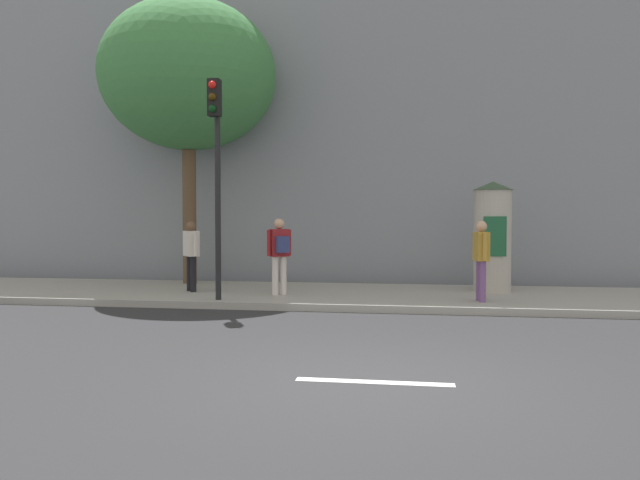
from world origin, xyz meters
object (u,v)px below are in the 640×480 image
Objects in this scene: pedestrian_tallest at (481,254)px; pedestrian_with_backpack at (191,250)px; poster_column at (492,236)px; pedestrian_in_dark_shirt at (280,250)px; traffic_light at (216,154)px; street_tree at (188,76)px.

pedestrian_tallest is 1.01× the size of pedestrian_with_backpack.
poster_column reaches higher than pedestrian_with_backpack.
poster_column is 1.51× the size of pedestrian_in_dark_shirt.
traffic_light is at bearing -135.30° from pedestrian_in_dark_shirt.
pedestrian_tallest is at bearing -18.59° from street_tree.
street_tree is 4.32× the size of pedestrian_in_dark_shirt.
street_tree is 4.49× the size of pedestrian_with_backpack.
pedestrian_tallest is at bearing 7.20° from traffic_light.
traffic_light reaches higher than pedestrian_in_dark_shirt.
poster_column is 1.57× the size of pedestrian_with_backpack.
pedestrian_in_dark_shirt is at bearing 44.70° from traffic_light.
pedestrian_in_dark_shirt is 1.04× the size of pedestrian_with_backpack.
traffic_light is 2.74× the size of pedestrian_tallest.
traffic_light is 2.78× the size of pedestrian_with_backpack.
traffic_light reaches higher than pedestrian_with_backpack.
pedestrian_tallest is at bearing -5.32° from pedestrian_in_dark_shirt.
street_tree is 5.59m from pedestrian_in_dark_shirt.
pedestrian_in_dark_shirt reaches higher than pedestrian_tallest.
pedestrian_tallest is 0.98× the size of pedestrian_in_dark_shirt.
poster_column is at bearing 16.16° from pedestrian_in_dark_shirt.
street_tree is (-1.75, 3.09, 2.34)m from traffic_light.
poster_column is 4.95m from pedestrian_in_dark_shirt.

